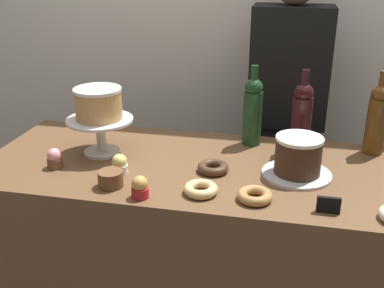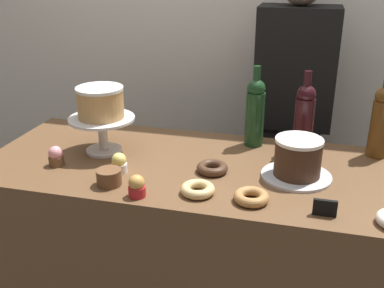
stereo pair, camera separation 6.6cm
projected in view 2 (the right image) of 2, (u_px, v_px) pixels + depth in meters
back_wall at (237, 19)px, 2.37m from camera, size 6.00×0.05×2.60m
display_counter at (192, 263)px, 1.87m from camera, size 1.56×0.68×0.89m
cake_stand_pedestal at (102, 128)px, 1.78m from camera, size 0.25×0.25×0.14m
white_layer_cake at (100, 102)px, 1.74m from camera, size 0.18×0.18×0.12m
silver_serving_platter at (296, 176)px, 1.60m from camera, size 0.24×0.24×0.01m
chocolate_round_cake at (298, 157)px, 1.57m from camera, size 0.16×0.16×0.13m
wine_bottle_green at (255, 111)px, 1.83m from camera, size 0.08×0.08×0.33m
wine_bottle_amber at (381, 120)px, 1.72m from camera, size 0.08×0.08×0.33m
wine_bottle_dark_red at (304, 118)px, 1.75m from camera, size 0.08×0.08×0.33m
cupcake_caramel at (137, 186)px, 1.46m from camera, size 0.06×0.06×0.07m
cupcake_lemon at (119, 163)px, 1.63m from camera, size 0.06×0.06×0.07m
cupcake_strawberry at (56, 156)px, 1.68m from camera, size 0.06×0.06×0.07m
donut_glazed at (198, 189)px, 1.49m from camera, size 0.11×0.11×0.03m
donut_chocolate at (212, 168)px, 1.64m from camera, size 0.11×0.11×0.03m
donut_maple at (251, 197)px, 1.44m from camera, size 0.11×0.11×0.03m
cookie_stack at (109, 177)px, 1.54m from camera, size 0.08×0.08×0.05m
price_sign_chalkboard at (325, 208)px, 1.36m from camera, size 0.07×0.01×0.05m
barista_figure at (291, 126)px, 2.23m from camera, size 0.36×0.22×1.60m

